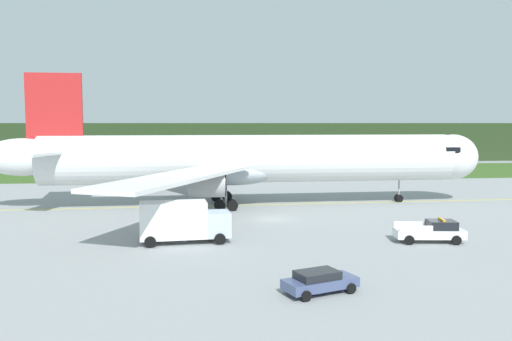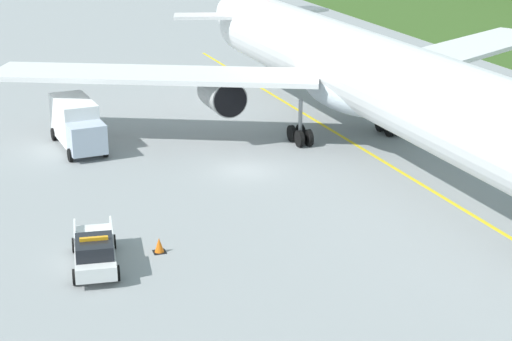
{
  "view_description": "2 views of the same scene",
  "coord_description": "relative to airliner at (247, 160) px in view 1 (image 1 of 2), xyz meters",
  "views": [
    {
      "loc": [
        -7.13,
        -51.19,
        9.56
      ],
      "look_at": [
        -0.49,
        10.06,
        4.01
      ],
      "focal_mm": 36.63,
      "sensor_mm": 36.0,
      "label": 1
    },
    {
      "loc": [
        49.18,
        -16.35,
        17.83
      ],
      "look_at": [
        7.04,
        -1.67,
        2.46
      ],
      "focal_mm": 59.03,
      "sensor_mm": 36.0,
      "label": 2
    }
  ],
  "objects": [
    {
      "name": "grass_verge",
      "position": [
        1.6,
        41.82,
        -5.31
      ],
      "size": [
        320.0,
        32.19,
        0.04
      ],
      "primitive_type": "cube",
      "color": "#365720",
      "rests_on": "ground"
    },
    {
      "name": "ops_pickup_truck",
      "position": [
        13.07,
        -20.81,
        -4.42
      ],
      "size": [
        5.64,
        2.73,
        1.94
      ],
      "color": "silver",
      "rests_on": "ground"
    },
    {
      "name": "staff_car",
      "position": [
        1.14,
        -32.3,
        -4.62
      ],
      "size": [
        4.58,
        3.09,
        1.3
      ],
      "color": "#434F78",
      "rests_on": "ground"
    },
    {
      "name": "ground",
      "position": [
        1.6,
        -9.31,
        -5.33
      ],
      "size": [
        320.0,
        320.0,
        0.0
      ],
      "primitive_type": "plane",
      "color": "gray"
    },
    {
      "name": "catering_truck",
      "position": [
        -6.95,
        -18.86,
        -3.54
      ],
      "size": [
        7.34,
        3.23,
        3.51
      ],
      "color": "silver",
      "rests_on": "ground"
    },
    {
      "name": "apron_cone",
      "position": [
        12.32,
        -17.47,
        -4.94
      ],
      "size": [
        0.63,
        0.63,
        0.79
      ],
      "color": "black",
      "rests_on": "ground"
    },
    {
      "name": "distant_tree_line",
      "position": [
        1.6,
        68.68,
        -0.49
      ],
      "size": [
        288.0,
        5.8,
        9.67
      ],
      "primitive_type": "cube",
      "color": "#26371D",
      "rests_on": "ground"
    },
    {
      "name": "airliner",
      "position": [
        0.0,
        0.0,
        0.0
      ],
      "size": [
        58.02,
        49.04,
        15.1
      ],
      "color": "silver",
      "rests_on": "ground"
    },
    {
      "name": "taxiway_centerline_main",
      "position": [
        0.58,
        0.02,
        -5.32
      ],
      "size": [
        76.19,
        2.46,
        0.01
      ],
      "primitive_type": "cube",
      "rotation": [
        0.0,
        0.0,
        0.03
      ],
      "color": "yellow",
      "rests_on": "ground"
    }
  ]
}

